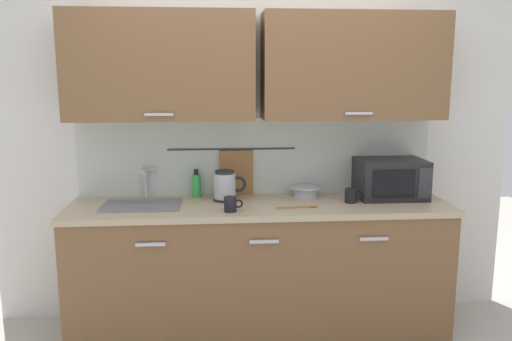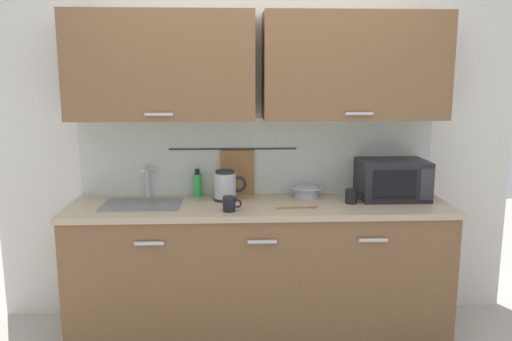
% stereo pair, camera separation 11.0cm
% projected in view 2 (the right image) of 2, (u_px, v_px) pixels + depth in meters
% --- Properties ---
extents(counter_unit, '(2.53, 0.64, 0.90)m').
position_uv_depth(counter_unit, '(258.00, 267.00, 3.49)').
color(counter_unit, brown).
rests_on(counter_unit, ground).
extents(back_wall_assembly, '(3.70, 0.41, 2.50)m').
position_uv_depth(back_wall_assembly, '(258.00, 108.00, 3.53)').
color(back_wall_assembly, silver).
rests_on(back_wall_assembly, ground).
extents(sink_faucet, '(0.09, 0.17, 0.22)m').
position_uv_depth(sink_faucet, '(147.00, 177.00, 3.57)').
color(sink_faucet, '#B2B5BA').
rests_on(sink_faucet, counter_unit).
extents(microwave, '(0.46, 0.35, 0.27)m').
position_uv_depth(microwave, '(392.00, 179.00, 3.53)').
color(microwave, black).
rests_on(microwave, counter_unit).
extents(electric_kettle, '(0.23, 0.16, 0.21)m').
position_uv_depth(electric_kettle, '(226.00, 186.00, 3.49)').
color(electric_kettle, black).
rests_on(electric_kettle, counter_unit).
extents(dish_soap_bottle, '(0.06, 0.06, 0.20)m').
position_uv_depth(dish_soap_bottle, '(197.00, 184.00, 3.61)').
color(dish_soap_bottle, green).
rests_on(dish_soap_bottle, counter_unit).
extents(mug_near_sink, '(0.12, 0.08, 0.09)m').
position_uv_depth(mug_near_sink, '(230.00, 204.00, 3.21)').
color(mug_near_sink, black).
rests_on(mug_near_sink, counter_unit).
extents(mixing_bowl, '(0.21, 0.21, 0.08)m').
position_uv_depth(mixing_bowl, '(307.00, 191.00, 3.58)').
color(mixing_bowl, '#A5ADB7').
rests_on(mixing_bowl, counter_unit).
extents(mug_by_kettle, '(0.12, 0.08, 0.09)m').
position_uv_depth(mug_by_kettle, '(352.00, 196.00, 3.41)').
color(mug_by_kettle, black).
rests_on(mug_by_kettle, counter_unit).
extents(wooden_spoon, '(0.28, 0.06, 0.01)m').
position_uv_depth(wooden_spoon, '(302.00, 207.00, 3.30)').
color(wooden_spoon, '#9E7042').
rests_on(wooden_spoon, counter_unit).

